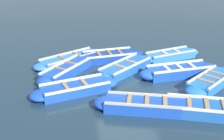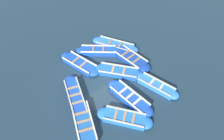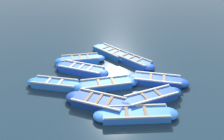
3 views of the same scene
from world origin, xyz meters
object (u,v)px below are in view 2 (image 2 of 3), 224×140
boat_mid_row (98,51)px  boat_far_corner (115,45)px  boat_outer_left (131,58)px  boat_bow_out (118,72)px  boat_alongside (75,97)px  boat_end_of_row (156,86)px  boat_outer_right (84,123)px  boat_drifting (80,64)px  boat_tucked (125,118)px  boat_broadside (130,98)px

boat_mid_row → boat_far_corner: 1.45m
boat_outer_left → boat_mid_row: 2.53m
boat_bow_out → boat_alongside: boat_alongside is taller
boat_end_of_row → boat_outer_left: bearing=85.6°
boat_end_of_row → boat_outer_right: size_ratio=0.88×
boat_outer_right → boat_far_corner: bearing=39.1°
boat_outer_left → boat_far_corner: bearing=92.0°
boat_outer_right → boat_drifting: size_ratio=1.04×
boat_mid_row → boat_far_corner: size_ratio=0.88×
boat_drifting → boat_bow_out: bearing=-51.1°
boat_end_of_row → boat_outer_left: 2.95m
boat_alongside → boat_drifting: (1.66, 2.35, -0.02)m
boat_tucked → boat_far_corner: boat_tucked is taller
boat_broadside → boat_outer_right: bearing=176.9°
boat_far_corner → boat_tucked: bearing=-121.1°
boat_outer_right → boat_far_corner: (5.39, 4.38, -0.03)m
boat_outer_right → boat_broadside: bearing=-3.1°
boat_far_corner → boat_alongside: bearing=-152.9°
boat_outer_right → boat_outer_left: size_ratio=1.04×
boat_end_of_row → boat_drifting: same height
boat_end_of_row → boat_alongside: (-4.74, 2.30, 0.02)m
boat_tucked → boat_bow_out: size_ratio=0.97×
boat_drifting → boat_outer_left: bearing=-27.3°
boat_outer_right → boat_bow_out: boat_outer_right is taller
boat_mid_row → boat_alongside: 4.37m
boat_outer_right → boat_drifting: (2.15, 4.21, -0.01)m
boat_outer_right → boat_drifting: boat_outer_right is taller
boat_bow_out → boat_drifting: size_ratio=0.90×
boat_drifting → boat_mid_row: bearing=10.2°
boat_outer_right → boat_outer_left: (5.46, 2.51, -0.01)m
boat_far_corner → boat_alongside: boat_alongside is taller
boat_end_of_row → boat_outer_right: (-5.23, 0.43, 0.01)m
boat_far_corner → boat_end_of_row: bearing=-91.9°
boat_outer_left → boat_drifting: bearing=152.7°
boat_outer_left → boat_far_corner: size_ratio=0.99×
boat_end_of_row → boat_bow_out: bearing=118.0°
boat_tucked → boat_mid_row: bearing=71.7°
boat_broadside → boat_alongside: size_ratio=0.97×
boat_mid_row → boat_drifting: (-1.80, -0.32, -0.02)m
boat_outer_right → boat_mid_row: boat_mid_row is taller
boat_end_of_row → boat_outer_left: boat_outer_left is taller
boat_outer_left → boat_drifting: (-3.31, 1.71, -0.00)m
boat_outer_right → boat_drifting: 4.73m
boat_broadside → boat_drifting: 4.51m
boat_bow_out → boat_alongside: 3.45m
boat_end_of_row → boat_bow_out: 2.75m
boat_mid_row → boat_far_corner: boat_mid_row is taller
boat_mid_row → boat_broadside: size_ratio=0.88×
boat_alongside → boat_drifting: bearing=54.8°
boat_mid_row → boat_drifting: size_ratio=0.90×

